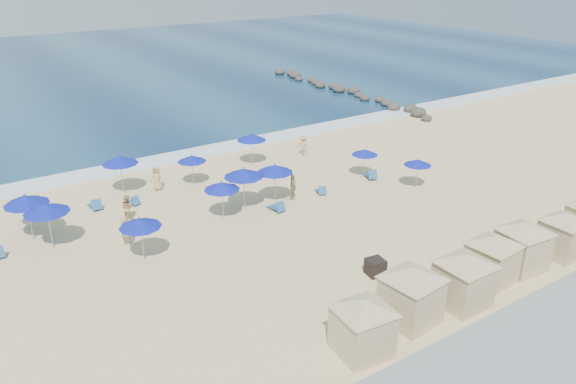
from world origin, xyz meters
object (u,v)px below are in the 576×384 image
object	(u,v)px
beachgoer_2	(293,187)
umbrella_5	(222,186)
cabana_4	(524,239)
trash_bin	(375,267)
umbrella_3	(140,223)
beachgoer_0	(126,231)
umbrella_2	(24,199)
beachgoer_3	(304,146)
beachgoer_4	(157,178)
cabana_5	(564,229)
umbrella_6	(243,173)
umbrella_0	(26,200)
umbrella_4	(120,160)
cabana_2	(464,273)
umbrella_8	(275,169)
beachgoer_1	(127,208)
umbrella_9	(251,137)
umbrella_7	(192,158)
cabana_3	(493,253)
umbrella_1	(46,208)
cabana_0	(363,319)
rock_jetty	(344,90)
umbrella_10	(365,152)
cabana_1	(412,288)
umbrella_11	(418,162)

from	to	relation	value
beachgoer_2	umbrella_5	bearing A→B (deg)	-66.25
cabana_4	trash_bin	bearing A→B (deg)	151.10
umbrella_3	beachgoer_2	bearing A→B (deg)	11.52
beachgoer_0	beachgoer_2	bearing A→B (deg)	-127.36
umbrella_2	beachgoer_3	size ratio (longest dim) A/B	1.26
trash_bin	beachgoer_2	distance (m)	9.98
beachgoer_0	beachgoer_4	bearing A→B (deg)	-72.33
cabana_5	umbrella_6	bearing A→B (deg)	127.69
umbrella_0	umbrella_4	xyz separation A→B (m)	(6.25, 3.54, -0.05)
cabana_2	umbrella_4	distance (m)	22.33
umbrella_8	beachgoer_1	world-z (taller)	umbrella_8
umbrella_9	umbrella_4	bearing A→B (deg)	179.73
umbrella_7	beachgoer_0	xyz separation A→B (m)	(-6.58, -5.84, -1.05)
cabana_3	umbrella_3	distance (m)	17.11
umbrella_1	beachgoer_1	xyz separation A→B (m)	(4.46, 1.04, -1.53)
umbrella_0	umbrella_1	bearing A→B (deg)	-67.93
cabana_0	umbrella_6	xyz separation A→B (m)	(2.82, 14.19, 0.85)
trash_bin	rock_jetty	bearing A→B (deg)	61.45
beachgoer_0	beachgoer_2	xyz separation A→B (m)	(10.87, 0.20, -0.00)
beachgoer_2	umbrella_10	bearing A→B (deg)	116.06
cabana_1	cabana_2	bearing A→B (deg)	-7.82
cabana_3	umbrella_8	xyz separation A→B (m)	(-3.54, 13.47, 0.70)
umbrella_4	umbrella_8	world-z (taller)	umbrella_4
cabana_5	umbrella_5	xyz separation A→B (m)	(-12.54, 13.52, 0.59)
umbrella_2	umbrella_6	distance (m)	12.41
rock_jetty	beachgoer_3	size ratio (longest dim) A/B	16.24
cabana_1	umbrella_11	xyz separation A→B (m)	(10.95, 10.34, 0.18)
cabana_4	umbrella_11	bearing A→B (deg)	72.27
cabana_3	beachgoer_2	bearing A→B (deg)	100.06
cabana_4	umbrella_8	distance (m)	14.72
umbrella_6	cabana_4	bearing A→B (deg)	-60.01
umbrella_3	umbrella_8	xyz separation A→B (m)	(9.48, 2.39, 0.12)
umbrella_1	beachgoer_3	distance (m)	20.14
trash_bin	beachgoer_2	size ratio (longest dim) A/B	0.49
cabana_2	umbrella_4	world-z (taller)	cabana_2
cabana_1	cabana_2	xyz separation A→B (m)	(2.81, -0.39, -0.04)
umbrella_6	beachgoer_4	xyz separation A→B (m)	(-3.29, 5.77, -1.54)
trash_bin	umbrella_3	distance (m)	11.82
umbrella_10	beachgoer_2	world-z (taller)	umbrella_10
cabana_0	umbrella_11	xyz separation A→B (m)	(13.99, 10.78, 0.28)
umbrella_1	beachgoer_0	distance (m)	4.16
umbrella_8	umbrella_11	xyz separation A→B (m)	(9.04, -3.27, -0.42)
rock_jetty	beachgoer_0	xyz separation A→B (m)	(-31.95, -21.03, 0.48)
cabana_2	umbrella_5	bearing A→B (deg)	109.24
cabana_0	umbrella_10	world-z (taller)	cabana_0
cabana_2	umbrella_1	xyz separation A→B (m)	(-13.96, 15.50, 0.74)
cabana_2	umbrella_3	size ratio (longest dim) A/B	1.82
umbrella_2	umbrella_9	size ratio (longest dim) A/B	0.85
umbrella_1	umbrella_9	bearing A→B (deg)	18.60
trash_bin	beachgoer_1	distance (m)	14.89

